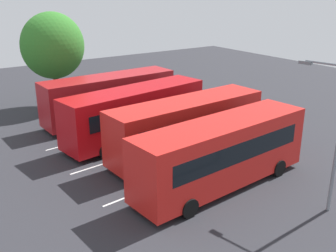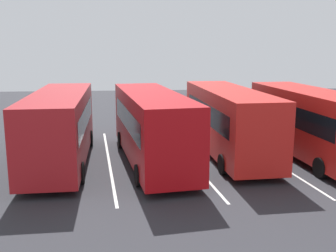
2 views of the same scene
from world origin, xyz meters
The scene contains 9 objects.
ground_plane centered at (0.00, 0.00, 0.00)m, with size 63.80×63.80×0.00m, color #2B2B30.
bus_far_left centered at (-0.34, -6.14, 1.86)m, with size 10.13×3.21×3.41m.
bus_center_left centered at (0.52, -2.16, 1.86)m, with size 10.09×3.00×3.41m.
bus_center_right centered at (-0.62, 1.85, 1.86)m, with size 10.21×3.78×3.41m.
bus_far_right centered at (-0.26, 6.22, 1.86)m, with size 10.06×2.87×3.41m.
pedestrian centered at (7.16, -3.85, 0.95)m, with size 0.33×0.33×1.62m.
lane_stripe_outer_left centered at (0.00, -3.99, 0.00)m, with size 12.44×0.12×0.01m, color silver.
lane_stripe_inner_left centered at (0.00, 0.00, 0.00)m, with size 12.44×0.12×0.01m, color silver.
lane_stripe_inner_right centered at (0.00, 3.99, 0.00)m, with size 12.44×0.12×0.01m, color silver.
Camera 2 is at (-19.50, 2.79, 5.59)m, focal length 42.91 mm.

